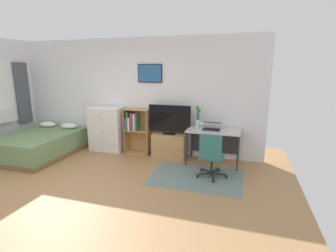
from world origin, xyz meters
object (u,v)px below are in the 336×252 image
at_px(dresser, 107,129).
at_px(bamboo_vase, 198,115).
at_px(tv_stand, 170,145).
at_px(bed, 39,144).
at_px(computer_mouse, 223,130).
at_px(desk, 214,135).
at_px(television, 169,120).
at_px(wine_glass, 201,123).
at_px(laptop, 212,126).
at_px(office_chair, 211,155).
at_px(bookshelf, 135,127).

height_order(dresser, bamboo_vase, bamboo_vase).
relative_size(dresser, tv_stand, 1.43).
relative_size(bed, computer_mouse, 18.82).
bearing_deg(desk, bamboo_vase, 164.93).
distance_m(television, desk, 1.04).
bearing_deg(wine_glass, dresser, 176.36).
distance_m(television, wine_glass, 0.76).
height_order(tv_stand, computer_mouse, computer_mouse).
relative_size(tv_stand, laptop, 1.81).
bearing_deg(bamboo_vase, office_chair, -65.60).
bearing_deg(tv_stand, dresser, -179.46).
bearing_deg(television, bookshelf, 175.23).
bearing_deg(tv_stand, bamboo_vase, 5.50).
bearing_deg(dresser, desk, -0.54).
bearing_deg(bamboo_vase, laptop, -21.01).
relative_size(bookshelf, office_chair, 1.25).
bearing_deg(tv_stand, television, -90.00).
bearing_deg(television, wine_glass, -10.78).
xyz_separation_m(dresser, laptop, (2.56, -0.05, 0.26)).
height_order(desk, office_chair, office_chair).
bearing_deg(computer_mouse, bed, -172.05).
bearing_deg(desk, tv_stand, 177.75).
relative_size(computer_mouse, wine_glass, 0.58).
bearing_deg(laptop, office_chair, -78.63).
bearing_deg(bookshelf, dresser, -174.90).
relative_size(desk, computer_mouse, 10.61).
xyz_separation_m(bed, bookshelf, (2.11, 0.82, 0.37)).
bearing_deg(bookshelf, television, -4.77).
distance_m(bed, laptop, 4.04).
bearing_deg(desk, television, 179.03).
distance_m(office_chair, wine_glass, 0.90).
bearing_deg(wine_glass, bed, -170.85).
distance_m(tv_stand, computer_mouse, 1.30).
height_order(bed, bamboo_vase, bamboo_vase).
bearing_deg(dresser, television, -0.26).
relative_size(bed, wine_glass, 10.87).
xyz_separation_m(tv_stand, bamboo_vase, (0.63, 0.06, 0.73)).
xyz_separation_m(office_chair, computer_mouse, (0.12, 0.72, 0.30)).
xyz_separation_m(dresser, computer_mouse, (2.80, -0.17, 0.21)).
xyz_separation_m(dresser, office_chair, (2.68, -0.89, -0.09)).
relative_size(television, computer_mouse, 9.31).
relative_size(television, laptop, 2.30).
bearing_deg(bed, wine_glass, 7.98).
relative_size(bookshelf, computer_mouse, 10.31).
height_order(television, bamboo_vase, bamboo_vase).
relative_size(television, bamboo_vase, 2.05).
height_order(dresser, television, television).
relative_size(bookshelf, bamboo_vase, 2.27).
relative_size(dresser, desk, 0.99).
distance_m(laptop, bamboo_vase, 0.40).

